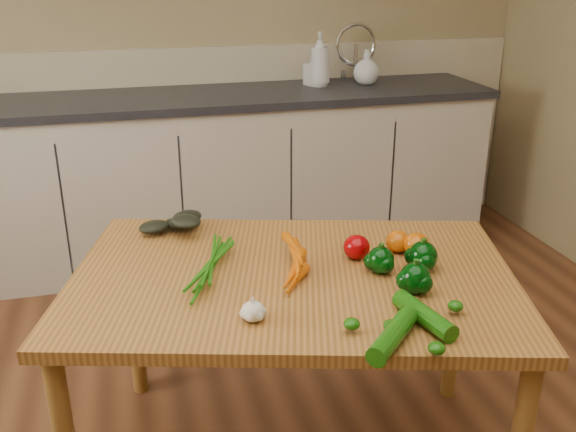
# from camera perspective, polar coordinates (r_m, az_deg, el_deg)

# --- Properties ---
(room) EXTENTS (4.04, 5.04, 2.64)m
(room) POSITION_cam_1_polar(r_m,az_deg,el_deg) (1.37, -0.66, 9.05)
(room) COLOR brown
(room) RESTS_ON ground
(counter_run) EXTENTS (2.84, 0.64, 1.14)m
(counter_run) POSITION_cam_1_polar(r_m,az_deg,el_deg) (3.53, -5.18, 3.80)
(counter_run) COLOR #B6AA98
(counter_run) RESTS_ON ground
(table) EXTENTS (1.47, 1.15, 0.69)m
(table) POSITION_cam_1_polar(r_m,az_deg,el_deg) (1.93, 0.44, -7.18)
(table) COLOR #A66B30
(table) RESTS_ON ground
(soap_bottle_a) EXTENTS (0.13, 0.13, 0.29)m
(soap_bottle_a) POSITION_cam_1_polar(r_m,az_deg,el_deg) (3.57, 2.85, 13.72)
(soap_bottle_a) COLOR silver
(soap_bottle_a) RESTS_ON counter_run
(soap_bottle_b) EXTENTS (0.10, 0.10, 0.17)m
(soap_bottle_b) POSITION_cam_1_polar(r_m,az_deg,el_deg) (3.61, 2.23, 12.92)
(soap_bottle_b) COLOR silver
(soap_bottle_b) RESTS_ON counter_run
(soap_bottle_c) EXTENTS (0.20, 0.20, 0.19)m
(soap_bottle_c) POSITION_cam_1_polar(r_m,az_deg,el_deg) (3.66, 7.00, 13.00)
(soap_bottle_c) COLOR silver
(soap_bottle_c) RESTS_ON counter_run
(carrot_bunch) EXTENTS (0.28, 0.24, 0.06)m
(carrot_bunch) POSITION_cam_1_polar(r_m,az_deg,el_deg) (1.89, -1.77, -4.10)
(carrot_bunch) COLOR #D85E05
(carrot_bunch) RESTS_ON table
(leafy_greens) EXTENTS (0.18, 0.17, 0.09)m
(leafy_greens) POSITION_cam_1_polar(r_m,az_deg,el_deg) (2.17, -10.47, -0.46)
(leafy_greens) COLOR black
(leafy_greens) RESTS_ON table
(garlic_bulb) EXTENTS (0.06, 0.06, 0.05)m
(garlic_bulb) POSITION_cam_1_polar(r_m,az_deg,el_deg) (1.65, -3.13, -8.47)
(garlic_bulb) COLOR white
(garlic_bulb) RESTS_ON table
(pepper_a) EXTENTS (0.08, 0.08, 0.08)m
(pepper_a) POSITION_cam_1_polar(r_m,az_deg,el_deg) (1.90, 8.24, -3.91)
(pepper_a) COLOR black
(pepper_a) RESTS_ON table
(pepper_b) EXTENTS (0.09, 0.09, 0.09)m
(pepper_b) POSITION_cam_1_polar(r_m,az_deg,el_deg) (1.93, 11.89, -3.53)
(pepper_b) COLOR black
(pepper_b) RESTS_ON table
(pepper_c) EXTENTS (0.09, 0.09, 0.09)m
(pepper_c) POSITION_cam_1_polar(r_m,az_deg,el_deg) (1.80, 11.24, -5.46)
(pepper_c) COLOR black
(pepper_c) RESTS_ON table
(tomato_a) EXTENTS (0.08, 0.08, 0.08)m
(tomato_a) POSITION_cam_1_polar(r_m,az_deg,el_deg) (1.98, 6.12, -2.76)
(tomato_a) COLOR #950205
(tomato_a) RESTS_ON table
(tomato_b) EXTENTS (0.08, 0.08, 0.07)m
(tomato_b) POSITION_cam_1_polar(r_m,az_deg,el_deg) (2.04, 9.75, -2.24)
(tomato_b) COLOR #BF4E04
(tomato_b) RESTS_ON table
(tomato_c) EXTENTS (0.08, 0.08, 0.07)m
(tomato_c) POSITION_cam_1_polar(r_m,az_deg,el_deg) (2.02, 11.34, -2.51)
(tomato_c) COLOR #BF4E04
(tomato_c) RESTS_ON table
(zucchini_a) EXTENTS (0.09, 0.21, 0.05)m
(zucchini_a) POSITION_cam_1_polar(r_m,az_deg,el_deg) (1.67, 12.02, -8.65)
(zucchini_a) COLOR #124B08
(zucchini_a) RESTS_ON table
(zucchini_b) EXTENTS (0.19, 0.19, 0.05)m
(zucchini_b) POSITION_cam_1_polar(r_m,az_deg,el_deg) (1.57, 9.30, -10.45)
(zucchini_b) COLOR #124B08
(zucchini_b) RESTS_ON table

